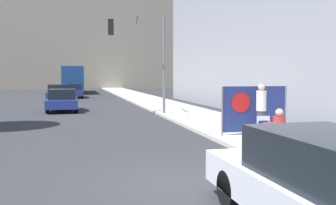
# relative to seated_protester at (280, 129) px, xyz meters

# --- Properties ---
(ground_plane) EXTENTS (160.00, 160.00, 0.00)m
(ground_plane) POSITION_rel_seated_protester_xyz_m (-3.22, -1.84, -0.77)
(ground_plane) COLOR #303033
(sidewalk_curb) EXTENTS (3.52, 90.00, 0.14)m
(sidewalk_curb) POSITION_rel_seated_protester_xyz_m (0.88, 13.16, -0.70)
(sidewalk_curb) COLOR beige
(sidewalk_curb) RESTS_ON ground_plane
(seated_protester) EXTENTS (0.92, 0.77, 1.19)m
(seated_protester) POSITION_rel_seated_protester_xyz_m (0.00, 0.00, 0.00)
(seated_protester) COLOR #474C56
(seated_protester) RESTS_ON sidewalk_curb
(jogger_on_sidewalk) EXTENTS (0.34, 0.34, 1.81)m
(jogger_on_sidewalk) POSITION_rel_seated_protester_xyz_m (0.77, 2.52, 0.30)
(jogger_on_sidewalk) COLOR #424247
(jogger_on_sidewalk) RESTS_ON sidewalk_curb
(pedestrian_behind) EXTENTS (0.34, 0.34, 1.76)m
(pedestrian_behind) POSITION_rel_seated_protester_xyz_m (1.52, 4.05, 0.27)
(pedestrian_behind) COLOR black
(pedestrian_behind) RESTS_ON sidewalk_curb
(protest_banner) EXTENTS (2.53, 0.06, 1.72)m
(protest_banner) POSITION_rel_seated_protester_xyz_m (0.74, 2.98, 0.28)
(protest_banner) COLOR slate
(protest_banner) RESTS_ON sidewalk_curb
(traffic_light_pole) EXTENTS (3.13, 2.89, 5.46)m
(traffic_light_pole) POSITION_rel_seated_protester_xyz_m (-1.70, 11.34, 3.07)
(traffic_light_pole) COLOR slate
(traffic_light_pole) RESTS_ON sidewalk_curb
(parked_car_curbside) EXTENTS (1.79, 4.61, 1.48)m
(parked_car_curbside) POSITION_rel_seated_protester_xyz_m (-2.17, -4.86, -0.04)
(parked_car_curbside) COLOR silver
(parked_car_curbside) RESTS_ON ground_plane
(car_on_road_nearest) EXTENTS (1.86, 4.19, 1.40)m
(car_on_road_nearest) POSITION_rel_seated_protester_xyz_m (-6.19, 15.20, -0.07)
(car_on_road_nearest) COLOR navy
(car_on_road_nearest) RESTS_ON ground_plane
(car_on_road_midblock) EXTENTS (1.79, 4.51, 1.48)m
(car_on_road_midblock) POSITION_rel_seated_protester_xyz_m (-6.84, 24.85, -0.04)
(car_on_road_midblock) COLOR navy
(car_on_road_midblock) RESTS_ON ground_plane
(car_on_road_distant) EXTENTS (1.86, 4.63, 1.41)m
(car_on_road_distant) POSITION_rel_seated_protester_xyz_m (-5.53, 29.89, -0.06)
(car_on_road_distant) COLOR navy
(car_on_road_distant) RESTS_ON ground_plane
(city_bus_on_road) EXTENTS (2.53, 12.42, 3.35)m
(city_bus_on_road) POSITION_rel_seated_protester_xyz_m (-5.60, 41.14, 1.15)
(city_bus_on_road) COLOR navy
(city_bus_on_road) RESTS_ON ground_plane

